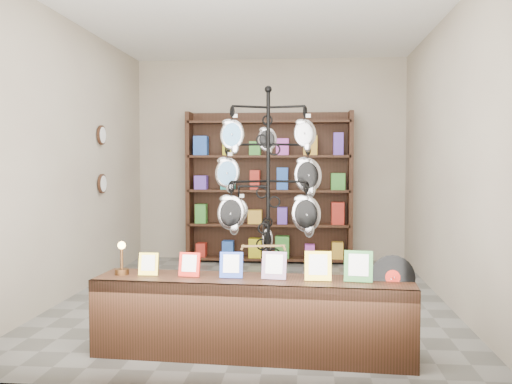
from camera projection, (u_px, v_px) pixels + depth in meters
ground at (255, 298)px, 6.14m from camera, size 5.00×5.00×0.00m
room_envelope at (255, 126)px, 6.04m from camera, size 5.00×5.00×5.00m
display_tree at (268, 182)px, 5.57m from camera, size 1.13×1.01×2.21m
front_shelf at (253, 317)px, 4.31m from camera, size 2.43×0.64×0.85m
back_shelving at (269, 192)px, 8.37m from camera, size 2.42×0.36×2.20m
wall_clocks at (102, 159)px, 7.03m from camera, size 0.03×0.24×0.84m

